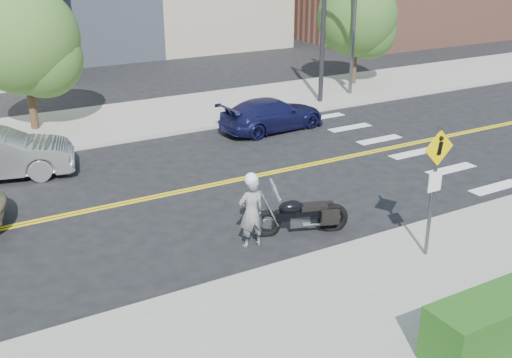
{
  "coord_description": "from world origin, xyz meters",
  "views": [
    {
      "loc": [
        -4.87,
        -14.68,
        6.66
      ],
      "look_at": [
        1.82,
        -2.82,
        1.2
      ],
      "focal_mm": 42.0,
      "sensor_mm": 36.0,
      "label": 1
    }
  ],
  "objects_px": {
    "motorcyclist": "(251,210)",
    "motorcycle": "(301,207)",
    "parked_car_blue": "(272,114)",
    "pedestrian_sign": "(435,179)"
  },
  "relations": [
    {
      "from": "motorcyclist",
      "to": "motorcycle",
      "type": "xyz_separation_m",
      "value": [
        1.37,
        -0.0,
        -0.21
      ]
    },
    {
      "from": "parked_car_blue",
      "to": "pedestrian_sign",
      "type": "bearing_deg",
      "value": 163.26
    },
    {
      "from": "pedestrian_sign",
      "to": "motorcycle",
      "type": "xyz_separation_m",
      "value": [
        -1.69,
        2.49,
        -1.26
      ]
    },
    {
      "from": "pedestrian_sign",
      "to": "parked_car_blue",
      "type": "xyz_separation_m",
      "value": [
        2.07,
        10.14,
        -1.36
      ]
    },
    {
      "from": "parked_car_blue",
      "to": "motorcyclist",
      "type": "bearing_deg",
      "value": 140.93
    },
    {
      "from": "motorcycle",
      "to": "pedestrian_sign",
      "type": "bearing_deg",
      "value": -37.1
    },
    {
      "from": "motorcycle",
      "to": "parked_car_blue",
      "type": "height_order",
      "value": "motorcycle"
    },
    {
      "from": "motorcyclist",
      "to": "motorcycle",
      "type": "bearing_deg",
      "value": -176.79
    },
    {
      "from": "motorcyclist",
      "to": "motorcycle",
      "type": "relative_size",
      "value": 0.8
    },
    {
      "from": "parked_car_blue",
      "to": "motorcycle",
      "type": "bearing_deg",
      "value": 148.62
    }
  ]
}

